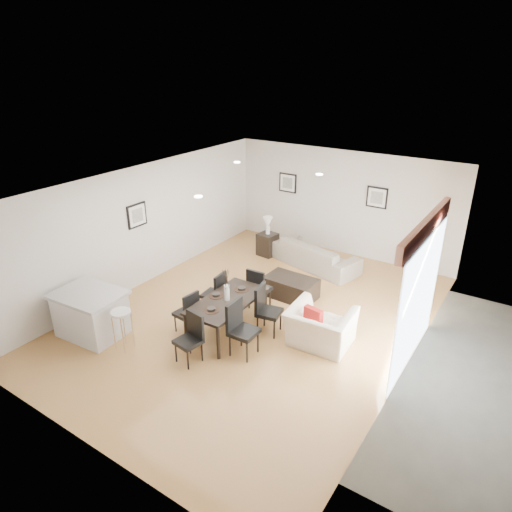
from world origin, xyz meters
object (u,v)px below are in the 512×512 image
Objects in this scene: dining_chair_enear at (240,325)px; kitchen_island at (91,313)px; dining_chair_foot at (258,287)px; armchair at (320,327)px; coffee_table at (291,287)px; sofa at (316,255)px; dining_chair_efar at (265,307)px; dining_chair_wnear at (188,310)px; dining_table at (227,303)px; bar_stool at (121,317)px; side_table at (268,244)px; dining_chair_head at (191,335)px; dining_chair_wfar at (217,291)px.

dining_chair_enear reaches higher than kitchen_island.
kitchen_island is at bearing 47.10° from dining_chair_foot.
armchair reaches higher than coffee_table.
dining_chair_efar is (0.51, -3.14, 0.21)m from sofa.
dining_chair_wnear is 0.65× the size of kitchen_island.
dining_chair_wnear is at bearing -145.52° from dining_table.
dining_chair_efar is at bearing 6.30° from armchair.
dining_table reaches higher than sofa.
armchair reaches higher than dining_table.
dining_chair_enear is 0.91× the size of coffee_table.
armchair is at bearing 161.59° from dining_chair_foot.
bar_stool is at bearing -130.95° from dining_table.
bar_stool is at bearing -25.53° from dining_chair_wnear.
dining_chair_efar is at bearing -58.57° from side_table.
dining_chair_head is at bearing 7.40° from kitchen_island.
dining_chair_efar is at bearing 83.34° from dining_chair_wfar.
dining_chair_wnear is 0.78× the size of coffee_table.
sofa is 5.44m from kitchen_island.
dining_chair_efar reaches higher than coffee_table.
dining_chair_head is at bearing 87.20° from dining_chair_foot.
dining_chair_foot is at bearing -61.97° from side_table.
side_table is (-1.90, 3.10, -0.24)m from dining_chair_efar.
dining_chair_efar is 1.54m from dining_chair_head.
dining_chair_efar is 1.62× the size of side_table.
dining_chair_wnear is 1.43m from dining_chair_efar.
side_table is (-1.38, -0.04, -0.03)m from sofa.
dining_chair_foot reaches higher than dining_chair_wfar.
dining_chair_head reaches higher than bar_stool.
dining_chair_efar is at bearing -78.07° from coffee_table.
dining_chair_wfar reaches higher than sofa.
dining_chair_efar is 3.24m from kitchen_island.
dining_table is 1.53× the size of coffee_table.
dining_table reaches higher than coffee_table.
dining_chair_efar is at bearing 113.35° from sofa.
side_table is at bearing -47.88° from armchair.
dining_chair_efar is (1.17, 0.82, 0.06)m from dining_chair_wnear.
kitchen_island is at bearing -98.72° from side_table.
dining_chair_head is (-1.63, -1.61, 0.14)m from armchair.
dining_chair_wnear is (-0.66, -3.96, 0.15)m from sofa.
dining_chair_efar is 0.73× the size of kitchen_island.
armchair reaches higher than side_table.
kitchen_island reaches higher than bar_stool.
dining_chair_enear is at bearing 39.87° from armchair.
coffee_table is 4.09m from kitchen_island.
kitchen_island is at bearing -49.50° from dining_chair_wnear.
dining_chair_wnear is 0.96× the size of dining_chair_head.
dining_chair_head is 4.73m from side_table.
dining_chair_efar is at bearing 76.60° from dining_chair_head.
bar_stool is (-0.63, -1.88, 0.15)m from dining_chair_wfar.
kitchen_island is 1.71× the size of bar_stool.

